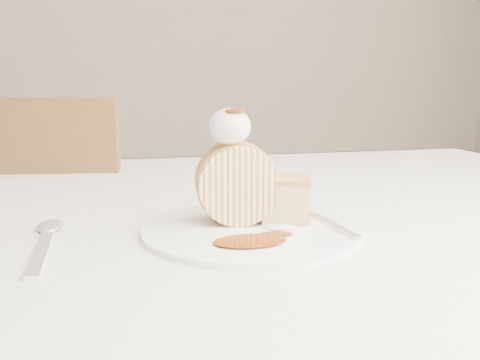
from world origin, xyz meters
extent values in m
cube|color=white|center=(0.00, 0.20, 0.73)|extent=(1.40, 0.90, 0.04)
cube|color=white|center=(0.00, 0.65, 0.61)|extent=(1.40, 0.01, 0.28)
cylinder|color=brown|center=(0.62, 0.57, 0.35)|extent=(0.06, 0.06, 0.71)
cube|color=brown|center=(-0.27, 0.72, 0.43)|extent=(0.47, 0.47, 0.04)
cube|color=brown|center=(-0.30, 0.53, 0.66)|extent=(0.42, 0.10, 0.44)
cylinder|color=brown|center=(-0.07, 0.86, 0.20)|extent=(0.04, 0.04, 0.41)
cylinder|color=brown|center=(-0.42, 0.92, 0.20)|extent=(0.04, 0.04, 0.41)
cylinder|color=white|center=(0.05, 0.07, 0.75)|extent=(0.30, 0.30, 0.01)
cylinder|color=#FFECB1|center=(0.04, 0.10, 0.80)|extent=(0.09, 0.06, 0.09)
cube|color=#D6A451|center=(0.09, 0.09, 0.78)|extent=(0.06, 0.06, 0.04)
ellipsoid|color=white|center=(0.03, 0.09, 0.86)|extent=(0.05, 0.05, 0.04)
ellipsoid|color=#662304|center=(0.03, 0.08, 0.89)|extent=(0.02, 0.02, 0.01)
cube|color=silver|center=(0.14, 0.05, 0.76)|extent=(0.03, 0.14, 0.00)
cube|color=silver|center=(-0.17, 0.04, 0.75)|extent=(0.03, 0.17, 0.00)
camera|label=1|loc=(-0.09, -0.47, 0.92)|focal=40.00mm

